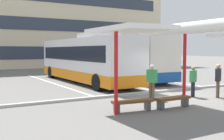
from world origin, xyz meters
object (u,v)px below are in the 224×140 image
Objects in this scene: bench_0 at (132,103)px; waiting_passenger_1 at (152,79)px; bench_1 at (173,100)px; waiting_passenger_3 at (193,80)px; coach_bus_0 at (85,60)px; waiting_shelter_0 at (158,32)px; coach_bus_1 at (122,57)px; waiting_passenger_0 at (218,78)px.

bench_0 is 1.00× the size of waiting_passenger_1.
waiting_passenger_3 is (2.68, 1.49, 0.54)m from bench_1.
coach_bus_0 reaches higher than waiting_passenger_3.
waiting_passenger_1 is (1.37, 2.08, -2.07)m from waiting_shelter_0.
coach_bus_1 is at bearing 59.70° from bench_0.
bench_0 is 5.47m from waiting_passenger_0.
waiting_passenger_1 is 2.26m from waiting_passenger_3.
waiting_shelter_0 is 4.47m from waiting_passenger_3.
bench_0 is at bearing -174.78° from waiting_passenger_0.
coach_bus_0 is at bearing 88.67° from waiting_passenger_1.
coach_bus_1 is 12.17m from waiting_shelter_0.
waiting_passenger_1 is at bearing 167.51° from waiting_passenger_3.
bench_1 is 3.11m from waiting_passenger_3.
waiting_shelter_0 is at bearing -173.84° from bench_1.
waiting_shelter_0 is (-1.56, -10.07, 1.40)m from coach_bus_0.
waiting_passenger_1 is (2.27, 1.72, 0.62)m from bench_0.
waiting_shelter_0 is 3.24m from waiting_passenger_1.
waiting_passenger_3 is at bearing -12.49° from waiting_passenger_1.
waiting_passenger_0 is 1.19m from waiting_passenger_3.
waiting_shelter_0 reaches higher than waiting_passenger_1.
coach_bus_1 is 9.68m from waiting_passenger_1.
waiting_passenger_1 is at bearing 158.69° from waiting_passenger_0.
coach_bus_0 is at bearing 75.79° from bench_0.
bench_1 is at bearing -93.78° from coach_bus_0.
waiting_passenger_1 is at bearing 76.55° from bench_1.
waiting_shelter_0 is at bearing -115.76° from coach_bus_1.
waiting_shelter_0 is at bearing -21.81° from bench_0.
waiting_passenger_3 is at bearing 23.97° from waiting_shelter_0.
waiting_passenger_1 is (-0.19, -8.00, -0.67)m from coach_bus_0.
waiting_passenger_0 is (-0.75, -10.05, -0.85)m from coach_bus_1.
waiting_passenger_0 is 3.37m from waiting_passenger_1.
waiting_shelter_0 reaches higher than waiting_passenger_3.
coach_bus_0 is at bearing 107.75° from waiting_passenger_0.
waiting_passenger_3 reaches higher than bench_0.
waiting_passenger_0 is at bearing 5.22° from bench_0.
waiting_passenger_0 is (5.41, 0.49, 0.63)m from bench_0.
bench_0 is 2.92m from waiting_passenger_1.
waiting_passenger_1 is 1.07× the size of waiting_passenger_3.
coach_bus_0 reaches higher than waiting_shelter_0.
waiting_passenger_1 is (0.47, 1.98, 0.62)m from bench_1.
bench_1 is (0.90, 0.10, -2.69)m from waiting_shelter_0.
waiting_passenger_1 is at bearing -91.33° from coach_bus_0.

